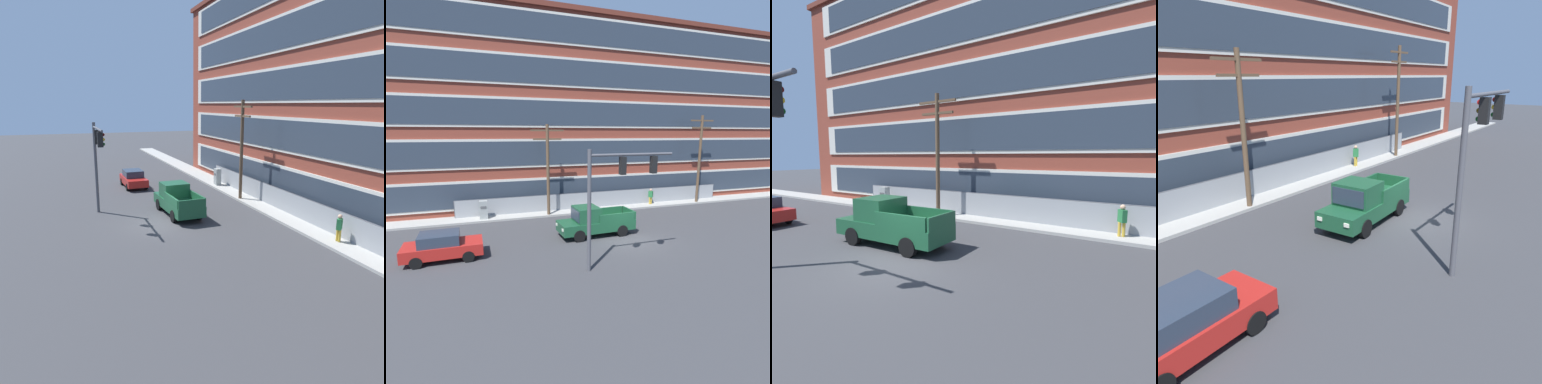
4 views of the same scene
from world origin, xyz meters
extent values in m
plane|color=#38383A|center=(0.00, 0.00, 0.00)|extent=(160.00, 160.00, 0.00)
cube|color=#9E9B93|center=(0.00, 8.32, 0.08)|extent=(80.00, 2.12, 0.16)
cube|color=brown|center=(4.00, 13.96, 8.58)|extent=(47.17, 9.16, 17.15)
cube|color=beige|center=(4.00, 9.32, 1.89)|extent=(43.40, 0.10, 2.47)
cube|color=#2D3844|center=(4.00, 9.26, 1.89)|extent=(41.51, 0.06, 2.06)
cube|color=beige|center=(4.00, 9.32, 5.32)|extent=(43.40, 0.10, 2.47)
cube|color=#2D3844|center=(4.00, 9.26, 5.32)|extent=(41.51, 0.06, 2.06)
cube|color=beige|center=(4.00, 9.32, 8.75)|extent=(43.40, 0.10, 2.47)
cube|color=#2D3844|center=(4.00, 9.26, 8.75)|extent=(41.51, 0.06, 2.06)
cube|color=beige|center=(4.00, 9.32, 12.18)|extent=(43.40, 0.10, 2.47)
cube|color=#2D3844|center=(4.00, 9.26, 12.18)|extent=(41.51, 0.06, 2.06)
cube|color=beige|center=(4.00, 9.32, 15.61)|extent=(43.40, 0.10, 2.47)
cube|color=#2D3844|center=(4.00, 9.26, 15.61)|extent=(41.51, 0.06, 2.06)
cube|color=maroon|center=(4.00, 13.96, 17.35)|extent=(47.67, 9.66, 0.40)
cube|color=gray|center=(1.74, 8.78, 0.80)|extent=(26.11, 0.04, 1.60)
cylinder|color=#4C4C51|center=(-11.31, 8.78, 0.80)|extent=(0.06, 0.06, 1.60)
cylinder|color=#4C4C51|center=(14.80, 8.78, 0.80)|extent=(0.06, 0.06, 1.60)
cylinder|color=#4C4C51|center=(1.74, 8.78, 1.60)|extent=(26.11, 0.05, 0.05)
cylinder|color=#4C4C51|center=(-4.13, -3.37, 3.13)|extent=(0.20, 0.20, 6.25)
cylinder|color=#4C4C51|center=(-1.81, -3.37, 5.95)|extent=(4.64, 0.14, 0.14)
cube|color=black|center=(-2.35, -3.37, 5.40)|extent=(0.28, 0.32, 0.90)
cylinder|color=red|center=(-2.35, -3.19, 5.68)|extent=(0.04, 0.18, 0.18)
cylinder|color=#503E08|center=(-2.35, -3.19, 5.40)|extent=(0.04, 0.18, 0.18)
cylinder|color=#0A4011|center=(-2.35, -3.19, 5.12)|extent=(0.04, 0.18, 0.18)
cube|color=black|center=(-0.56, -3.37, 5.40)|extent=(0.28, 0.32, 0.90)
cylinder|color=#4B0807|center=(-0.56, -3.19, 5.68)|extent=(0.04, 0.18, 0.18)
cylinder|color=gold|center=(-0.56, -3.19, 5.40)|extent=(0.04, 0.18, 0.18)
cylinder|color=#0A4011|center=(-0.56, -3.19, 5.12)|extent=(0.04, 0.18, 0.18)
cube|color=#194C2D|center=(-1.69, 1.75, 0.75)|extent=(5.35, 2.14, 0.70)
cube|color=#194C2D|center=(-2.43, 1.71, 1.59)|extent=(1.66, 1.83, 0.99)
cube|color=#283342|center=(-3.24, 1.68, 1.59)|extent=(0.13, 1.57, 0.74)
cube|color=#194C2D|center=(-0.46, 0.90, 1.38)|extent=(2.64, 0.23, 0.56)
cube|color=#194C2D|center=(-0.54, 2.69, 1.38)|extent=(2.64, 0.23, 0.56)
cube|color=#194C2D|center=(0.91, 1.85, 1.38)|extent=(0.18, 1.84, 0.56)
cylinder|color=black|center=(-3.23, 0.80, 0.40)|extent=(0.81, 0.29, 0.80)
cylinder|color=black|center=(-3.31, 2.56, 0.40)|extent=(0.81, 0.29, 0.80)
cylinder|color=black|center=(-0.07, 0.93, 0.40)|extent=(0.81, 0.29, 0.80)
cylinder|color=black|center=(-0.14, 2.69, 0.40)|extent=(0.81, 0.29, 0.80)
cube|color=white|center=(-4.32, 0.96, 0.85)|extent=(0.07, 0.24, 0.16)
cube|color=white|center=(-4.37, 2.30, 0.85)|extent=(0.07, 0.24, 0.16)
cube|color=#AD1E19|center=(-11.38, 0.57, 0.64)|extent=(4.24, 1.90, 0.64)
cube|color=#283342|center=(-11.55, 0.57, 1.26)|extent=(2.14, 1.63, 0.60)
cylinder|color=black|center=(-10.09, 1.44, 0.32)|extent=(0.64, 0.21, 0.64)
cylinder|color=black|center=(-10.06, -0.24, 0.32)|extent=(0.64, 0.21, 0.64)
cylinder|color=black|center=(-12.70, 1.39, 0.32)|extent=(0.64, 0.21, 0.64)
cylinder|color=black|center=(-12.66, -0.30, 0.32)|extent=(0.64, 0.21, 0.64)
cylinder|color=brown|center=(-3.73, 7.56, 3.88)|extent=(0.26, 0.26, 7.75)
cube|color=brown|center=(-3.73, 7.56, 7.25)|extent=(2.77, 0.14, 0.14)
cube|color=brown|center=(-3.73, 7.56, 6.55)|extent=(2.36, 0.14, 0.14)
cylinder|color=brown|center=(11.71, 7.61, 4.37)|extent=(0.26, 0.26, 8.74)
cube|color=brown|center=(11.71, 7.61, 8.24)|extent=(2.58, 0.14, 0.14)
cube|color=brown|center=(11.71, 7.61, 7.54)|extent=(2.19, 0.14, 0.14)
cube|color=#939993|center=(-9.06, 7.92, 0.83)|extent=(0.64, 0.48, 1.65)
cube|color=#515151|center=(-9.06, 7.67, 1.16)|extent=(0.45, 0.02, 0.20)
cylinder|color=#B7932D|center=(6.59, 8.18, 0.42)|extent=(0.14, 0.14, 0.85)
cylinder|color=#B7932D|center=(6.77, 8.18, 0.42)|extent=(0.14, 0.14, 0.85)
cube|color=#236B38|center=(6.68, 8.18, 1.15)|extent=(0.43, 0.46, 0.60)
sphere|color=tan|center=(6.68, 8.18, 1.57)|extent=(0.24, 0.24, 0.24)
camera|label=1|loc=(22.00, -5.78, 7.43)|focal=35.00mm
camera|label=2|loc=(-9.23, -16.89, 6.98)|focal=28.00mm
camera|label=3|loc=(7.94, -7.39, 3.93)|focal=28.00mm
camera|label=4|loc=(-15.40, -7.18, 6.55)|focal=35.00mm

